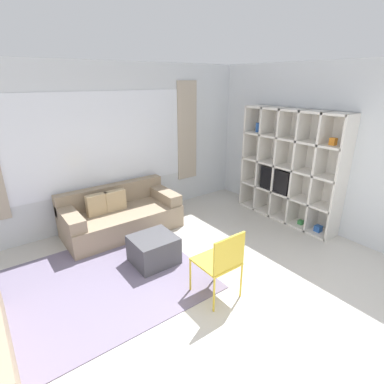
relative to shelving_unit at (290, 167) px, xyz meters
name	(u,v)px	position (x,y,z in m)	size (l,w,h in m)	color
ground_plane	(243,341)	(-2.65, -1.54, -0.98)	(16.00, 16.00, 0.00)	beige
wall_back	(102,147)	(-2.65, 1.84, 0.38)	(6.82, 0.11, 2.70)	silver
wall_right	(293,143)	(0.19, 0.13, 0.37)	(0.07, 4.55, 2.70)	silver
area_rug	(90,286)	(-3.59, 0.18, -0.97)	(2.75, 2.08, 0.01)	slate
shelving_unit	(290,167)	(0.00, 0.00, 0.00)	(0.38, 1.92, 1.97)	silver
couch_main	(120,215)	(-2.64, 1.34, -0.70)	(1.87, 0.91, 0.73)	gray
ottoman	(154,250)	(-2.67, 0.17, -0.78)	(0.59, 0.54, 0.40)	#47474C
folding_chair	(221,260)	(-2.42, -0.93, -0.46)	(0.44, 0.46, 0.86)	gold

